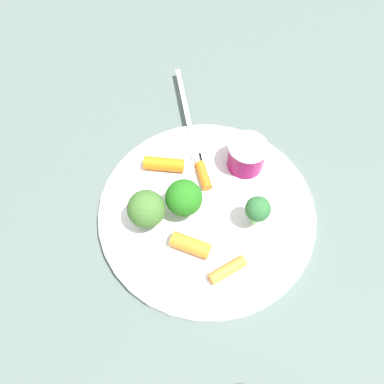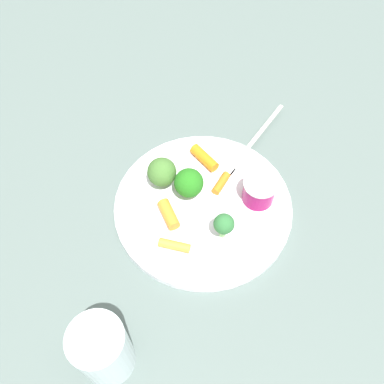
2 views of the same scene
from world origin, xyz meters
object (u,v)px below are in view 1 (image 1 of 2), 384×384
broccoli_floret_1 (184,198)px  plate (207,210)px  sauce_cup (246,155)px  carrot_stick_1 (204,176)px  carrot_stick_2 (191,245)px  broccoli_floret_2 (258,210)px  carrot_stick_3 (228,270)px  fork (188,118)px  carrot_stick_0 (164,164)px  broccoli_floret_0 (146,209)px

broccoli_floret_1 → plate: bearing=-0.3°
sauce_cup → carrot_stick_1: sauce_cup is taller
carrot_stick_2 → carrot_stick_1: bearing=75.4°
sauce_cup → broccoli_floret_2: broccoli_floret_2 is taller
plate → broccoli_floret_2: (0.05, -0.02, 0.04)m
plate → carrot_stick_1: carrot_stick_1 is taller
carrot_stick_3 → plate: bearing=100.1°
sauce_cup → carrot_stick_3: sauce_cup is taller
fork → carrot_stick_1: bearing=-82.7°
broccoli_floret_2 → carrot_stick_0: bearing=140.2°
sauce_cup → fork: sauce_cup is taller
broccoli_floret_2 → carrot_stick_0: size_ratio=0.93×
carrot_stick_3 → fork: bearing=96.8°
broccoli_floret_2 → carrot_stick_3: (-0.04, -0.06, -0.02)m
sauce_cup → carrot_stick_2: (-0.08, -0.11, -0.01)m
broccoli_floret_0 → broccoli_floret_2: broccoli_floret_0 is taller
broccoli_floret_0 → fork: 0.17m
broccoli_floret_1 → fork: 0.15m
sauce_cup → broccoli_floret_0: (-0.13, -0.07, 0.01)m
broccoli_floret_0 → broccoli_floret_1: bearing=14.2°
sauce_cup → fork: 0.11m
carrot_stick_2 → fork: 0.19m
carrot_stick_0 → fork: carrot_stick_0 is taller
broccoli_floret_2 → carrot_stick_3: broccoli_floret_2 is taller
fork → sauce_cup: bearing=-51.0°
carrot_stick_0 → carrot_stick_2: (0.03, -0.11, 0.00)m
plate → sauce_cup: 0.09m
broccoli_floret_1 → carrot_stick_1: 0.06m
carrot_stick_0 → carrot_stick_1: carrot_stick_0 is taller
broccoli_floret_0 → broccoli_floret_2: 0.12m
broccoli_floret_2 → carrot_stick_2: bearing=-160.7°
sauce_cup → carrot_stick_2: 0.13m
carrot_stick_1 → carrot_stick_3: bearing=-83.6°
broccoli_floret_2 → sauce_cup: bearing=88.6°
sauce_cup → plate: bearing=-132.8°
plate → carrot_stick_0: carrot_stick_0 is taller
carrot_stick_2 → carrot_stick_3: size_ratio=1.03×
carrot_stick_1 → carrot_stick_3: size_ratio=0.87×
broccoli_floret_0 → carrot_stick_2: 0.06m
sauce_cup → broccoli_floret_1: size_ratio=0.95×
plate → carrot_stick_0: (-0.05, 0.06, 0.01)m
broccoli_floret_1 → broccoli_floret_2: 0.08m
sauce_cup → carrot_stick_0: sauce_cup is taller
broccoli_floret_1 → carrot_stick_2: size_ratio=1.15×
carrot_stick_2 → fork: (0.01, 0.19, -0.01)m
broccoli_floret_1 → carrot_stick_1: (0.03, 0.04, -0.02)m
broccoli_floret_1 → carrot_stick_1: bearing=57.0°
broccoli_floret_1 → carrot_stick_0: (-0.02, 0.06, -0.02)m
plate → carrot_stick_3: 0.08m
broccoli_floret_0 → carrot_stick_1: broccoli_floret_0 is taller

